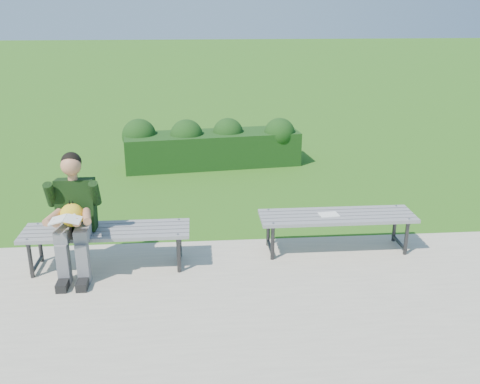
% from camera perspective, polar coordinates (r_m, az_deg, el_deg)
% --- Properties ---
extents(ground, '(80.00, 80.00, 0.00)m').
position_cam_1_polar(ground, '(6.64, -1.53, -5.33)').
color(ground, '#286512').
rests_on(ground, ground).
extents(walkway, '(30.00, 3.50, 0.02)m').
position_cam_1_polar(walkway, '(5.10, -0.37, -13.46)').
color(walkway, '#BEB99F').
rests_on(walkway, ground).
extents(hedge, '(3.23, 1.14, 0.87)m').
position_cam_1_polar(hedge, '(9.68, -3.27, 5.11)').
color(hedge, '#163911').
rests_on(hedge, ground).
extents(bench_left, '(1.80, 0.50, 0.46)m').
position_cam_1_polar(bench_left, '(6.01, -14.04, -4.36)').
color(bench_left, slate).
rests_on(bench_left, walkway).
extents(bench_right, '(1.80, 0.50, 0.46)m').
position_cam_1_polar(bench_right, '(6.34, 10.30, -2.83)').
color(bench_right, slate).
rests_on(bench_right, walkway).
extents(seated_boy, '(0.56, 0.76, 1.31)m').
position_cam_1_polar(seated_boy, '(5.87, -17.31, -2.09)').
color(seated_boy, slate).
rests_on(seated_boy, walkway).
extents(paper_sheet, '(0.24, 0.18, 0.01)m').
position_cam_1_polar(paper_sheet, '(6.29, 9.45, -2.38)').
color(paper_sheet, white).
rests_on(paper_sheet, bench_right).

